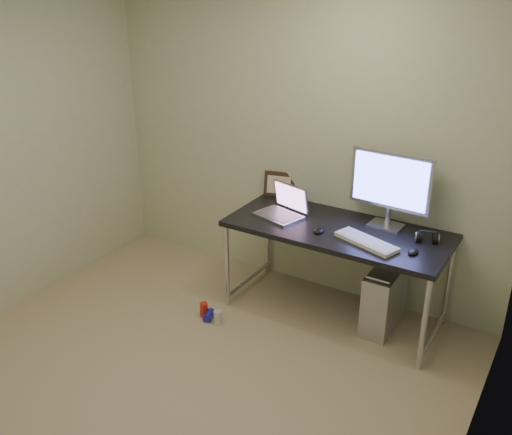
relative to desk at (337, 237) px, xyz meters
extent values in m
plane|color=tan|center=(-0.54, -1.39, -0.67)|extent=(3.50, 3.50, 0.00)
cube|color=beige|center=(-0.54, 0.36, 0.58)|extent=(3.50, 0.02, 2.50)
cube|color=beige|center=(1.21, -1.39, 0.58)|extent=(0.02, 3.50, 2.50)
cube|color=black|center=(0.00, 0.00, 0.06)|extent=(1.66, 0.73, 0.04)
cylinder|color=silver|center=(-0.79, -0.32, -0.32)|extent=(0.04, 0.04, 0.71)
cylinder|color=silver|center=(-0.79, 0.32, -0.32)|extent=(0.04, 0.04, 0.71)
cylinder|color=silver|center=(0.79, -0.32, -0.32)|extent=(0.04, 0.04, 0.71)
cylinder|color=silver|center=(0.79, 0.32, -0.32)|extent=(0.04, 0.04, 0.71)
cylinder|color=silver|center=(-0.79, 0.00, -0.59)|extent=(0.04, 0.65, 0.04)
cylinder|color=silver|center=(0.79, 0.00, -0.59)|extent=(0.04, 0.65, 0.04)
cube|color=silver|center=(0.40, 0.03, -0.43)|extent=(0.21, 0.47, 0.49)
cylinder|color=silver|center=(0.40, -0.17, -0.17)|extent=(0.17, 0.02, 0.02)
cylinder|color=silver|center=(0.40, 0.22, -0.17)|extent=(0.17, 0.02, 0.02)
cylinder|color=black|center=(0.35, 0.31, -0.27)|extent=(0.01, 0.16, 0.69)
cylinder|color=black|center=(0.44, 0.29, -0.29)|extent=(0.02, 0.11, 0.71)
cylinder|color=red|center=(-0.85, -0.56, -0.62)|extent=(0.08, 0.08, 0.11)
cylinder|color=silver|center=(-0.69, -0.60, -0.62)|extent=(0.08, 0.08, 0.11)
cylinder|color=#211EBC|center=(-0.79, -0.58, -0.64)|extent=(0.10, 0.13, 0.06)
cube|color=silver|center=(-0.48, -0.05, 0.08)|extent=(0.40, 0.33, 0.02)
cube|color=slate|center=(-0.48, -0.05, 0.10)|extent=(0.35, 0.28, 0.00)
cube|color=#919199|center=(-0.44, 0.08, 0.20)|extent=(0.35, 0.14, 0.22)
cube|color=#754A70|center=(-0.44, 0.07, 0.20)|extent=(0.31, 0.12, 0.19)
cube|color=silver|center=(0.30, 0.21, 0.08)|extent=(0.26, 0.19, 0.02)
cylinder|color=silver|center=(0.30, 0.23, 0.16)|extent=(0.04, 0.04, 0.13)
cube|color=silver|center=(0.30, 0.22, 0.44)|extent=(0.61, 0.08, 0.42)
cube|color=#5F68FF|center=(0.30, 0.19, 0.44)|extent=(0.56, 0.04, 0.37)
cube|color=white|center=(0.28, -0.14, 0.09)|extent=(0.50, 0.30, 0.03)
ellipsoid|color=black|center=(0.61, -0.12, 0.09)|extent=(0.07, 0.11, 0.04)
ellipsoid|color=black|center=(-0.09, -0.14, 0.09)|extent=(0.07, 0.11, 0.04)
cylinder|color=black|center=(0.58, 0.11, 0.10)|extent=(0.06, 0.10, 0.09)
cylinder|color=black|center=(0.69, 0.11, 0.10)|extent=(0.06, 0.10, 0.09)
cube|color=black|center=(0.63, 0.11, 0.15)|extent=(0.12, 0.05, 0.01)
cube|color=black|center=(-0.69, 0.34, 0.18)|extent=(0.28, 0.14, 0.21)
cylinder|color=silver|center=(-0.44, 0.28, 0.12)|extent=(0.01, 0.01, 0.09)
cylinder|color=white|center=(-0.44, 0.28, 0.17)|extent=(0.04, 0.03, 0.04)
camera|label=1|loc=(1.49, -3.62, 1.84)|focal=40.00mm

